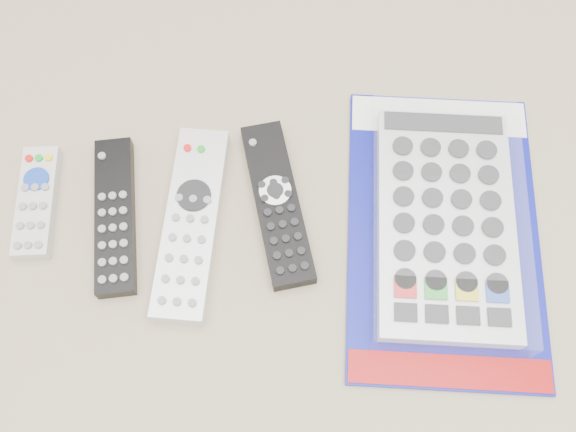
{
  "coord_description": "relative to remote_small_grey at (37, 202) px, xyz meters",
  "views": [
    {
      "loc": [
        0.02,
        -0.25,
        0.67
      ],
      "look_at": [
        0.06,
        0.03,
        0.01
      ],
      "focal_mm": 40.0,
      "sensor_mm": 36.0,
      "label": 1
    }
  ],
  "objects": [
    {
      "name": "remote_small_grey",
      "position": [
        0.0,
        0.0,
        0.0
      ],
      "size": [
        0.05,
        0.14,
        0.02
      ],
      "rotation": [
        0.0,
        0.0,
        -0.07
      ],
      "color": "#B6B6B9",
      "rests_on": "ground"
    },
    {
      "name": "remote_slim_black",
      "position": [
        0.09,
        -0.03,
        0.0
      ],
      "size": [
        0.04,
        0.19,
        0.02
      ],
      "rotation": [
        0.0,
        0.0,
        -0.0
      ],
      "color": "black",
      "rests_on": "ground"
    },
    {
      "name": "remote_silver_dvd",
      "position": [
        0.17,
        -0.05,
        0.0
      ],
      "size": [
        0.1,
        0.23,
        0.03
      ],
      "rotation": [
        0.0,
        0.0,
        -0.2
      ],
      "color": "silver",
      "rests_on": "ground"
    },
    {
      "name": "remote_large_black",
      "position": [
        0.27,
        -0.03,
        0.0
      ],
      "size": [
        0.07,
        0.2,
        0.02
      ],
      "rotation": [
        0.0,
        0.0,
        0.09
      ],
      "color": "black",
      "rests_on": "ground"
    },
    {
      "name": "jumbo_remote_packaged",
      "position": [
        0.45,
        -0.08,
        0.01
      ],
      "size": [
        0.27,
        0.38,
        0.05
      ],
      "rotation": [
        0.0,
        0.0,
        -0.17
      ],
      "color": "#0C1187",
      "rests_on": "ground"
    }
  ]
}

